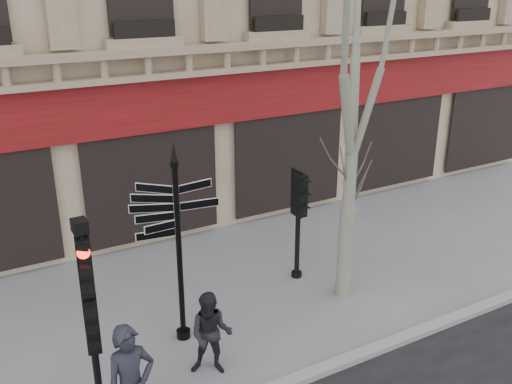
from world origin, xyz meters
TOP-DOWN VIEW (x-y plane):
  - ground at (0.00, 0.00)m, footprint 80.00×80.00m
  - kerb at (0.00, -1.40)m, footprint 80.00×0.25m
  - fingerpost at (-0.98, 0.77)m, footprint 2.04×2.04m
  - traffic_signal_main at (-2.93, -0.71)m, footprint 0.42×0.33m
  - traffic_signal_secondary at (2.19, 1.67)m, footprint 0.42×0.31m
  - plane_tree at (2.64, 0.52)m, footprint 2.96×2.96m
  - pedestrian_b at (-0.94, -0.42)m, footprint 0.94×0.89m

SIDE VIEW (x-z plane):
  - ground at x=0.00m, z-range 0.00..0.00m
  - kerb at x=0.00m, z-range 0.00..0.12m
  - pedestrian_b at x=-0.94m, z-range 0.00..1.54m
  - traffic_signal_secondary at x=2.19m, z-range 0.49..2.98m
  - traffic_signal_main at x=-2.93m, z-range 0.45..3.87m
  - fingerpost at x=-0.98m, z-range 0.66..4.52m
  - plane_tree at x=2.64m, z-range 1.59..9.45m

